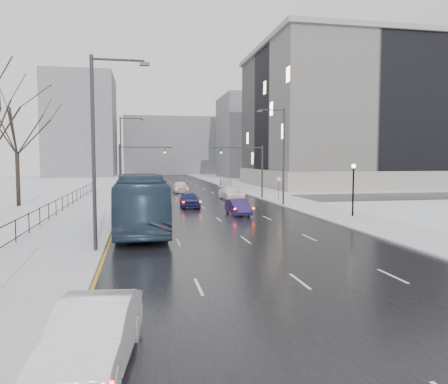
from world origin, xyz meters
TOP-DOWN VIEW (x-y plane):
  - road at (0.00, 60.00)m, footprint 16.00×150.00m
  - cross_road at (0.00, 48.00)m, footprint 130.00×10.00m
  - sidewalk_left at (-10.50, 60.00)m, footprint 5.00×150.00m
  - sidewalk_right at (10.50, 60.00)m, footprint 5.00×150.00m
  - park_strip at (-20.00, 60.00)m, footprint 14.00×150.00m
  - tree_park_e at (-18.20, 44.00)m, footprint 9.45×9.45m
  - iron_fence at (-13.00, 30.00)m, footprint 0.06×70.00m
  - streetlight_r_mid at (8.17, 40.00)m, footprint 2.95×0.25m
  - streetlight_l_near at (-8.17, 20.00)m, footprint 2.95×0.25m
  - streetlight_l_far at (-8.17, 52.00)m, footprint 2.95×0.25m
  - lamppost_r_mid at (11.00, 30.00)m, footprint 0.36×0.36m
  - mast_signal_right at (7.33, 48.00)m, footprint 6.10×0.33m
  - mast_signal_left at (-7.33, 48.00)m, footprint 6.10×0.33m
  - no_uturn_sign at (9.20, 44.00)m, footprint 0.60×0.06m
  - civic_building at (35.00, 72.00)m, footprint 41.00×31.00m
  - bldg_far_right at (28.00, 115.00)m, footprint 24.00×20.00m
  - bldg_far_left at (-22.00, 125.00)m, footprint 18.00×22.00m
  - bldg_far_center at (4.00, 140.00)m, footprint 30.00×18.00m
  - sedan_left_near at (-7.20, 7.09)m, footprint 2.24×4.90m
  - bus at (-6.09, 26.96)m, footprint 3.26×13.50m
  - sedan_center_near at (-1.29, 40.15)m, footprint 1.87×4.53m
  - sedan_right_near at (2.12, 33.44)m, footprint 1.64×4.13m
  - sedan_right_far at (4.50, 47.76)m, footprint 2.61×5.53m
  - sedan_center_far at (-0.50, 59.39)m, footprint 2.06×4.99m
  - sedan_right_distant at (7.20, 64.45)m, footprint 2.30×5.15m

SIDE VIEW (x-z plane):
  - tree_park_e at x=-18.20m, z-range -6.75..6.75m
  - road at x=0.00m, z-range 0.00..0.04m
  - cross_road at x=0.00m, z-range 0.00..0.04m
  - park_strip at x=-20.00m, z-range 0.00..0.12m
  - sidewalk_left at x=-10.50m, z-range 0.00..0.16m
  - sidewalk_right at x=10.50m, z-range 0.00..0.16m
  - sedan_right_near at x=2.12m, z-range 0.04..1.38m
  - sedan_center_near at x=-1.29m, z-range 0.04..1.57m
  - sedan_right_far at x=4.50m, z-range 0.04..1.60m
  - sedan_left_near at x=-7.20m, z-range 0.04..1.60m
  - sedan_right_distant at x=7.20m, z-range 0.04..1.68m
  - sedan_center_far at x=-0.50m, z-range 0.04..1.73m
  - iron_fence at x=-13.00m, z-range 0.26..1.56m
  - bus at x=-6.09m, z-range 0.04..3.79m
  - no_uturn_sign at x=9.20m, z-range 0.95..3.65m
  - lamppost_r_mid at x=11.00m, z-range 0.80..5.08m
  - mast_signal_right at x=7.33m, z-range 0.86..7.36m
  - mast_signal_left at x=-7.33m, z-range 0.86..7.36m
  - streetlight_r_mid at x=8.17m, z-range 0.62..10.62m
  - streetlight_l_near at x=-8.17m, z-range 0.62..10.62m
  - streetlight_l_far at x=-8.17m, z-range 0.62..10.62m
  - bldg_far_center at x=4.00m, z-range 0.00..18.00m
  - bldg_far_right at x=28.00m, z-range 0.00..22.00m
  - civic_building at x=35.00m, z-range -1.19..23.61m
  - bldg_far_left at x=-22.00m, z-range 0.00..28.00m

